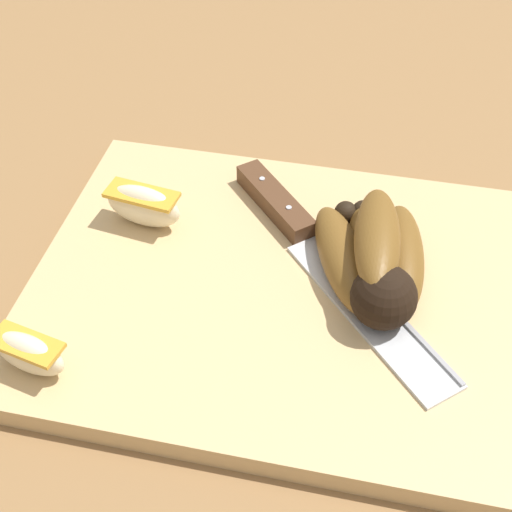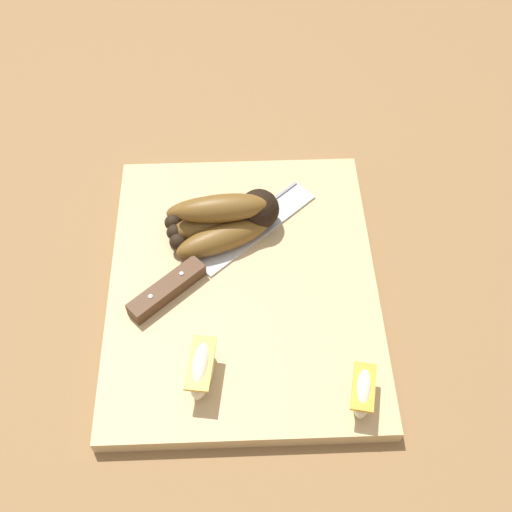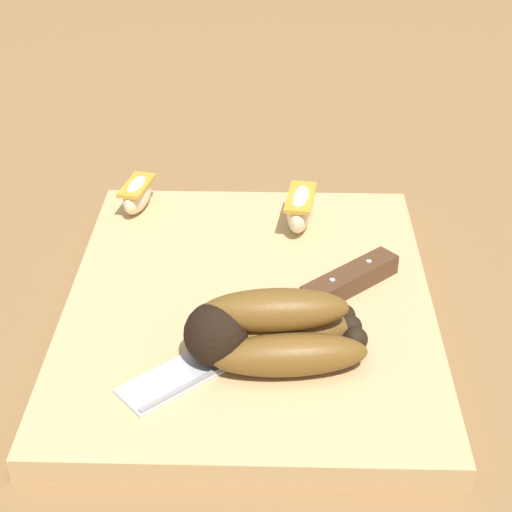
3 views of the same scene
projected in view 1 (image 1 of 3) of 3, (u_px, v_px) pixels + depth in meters
ground_plane at (282, 300)px, 0.57m from camera, size 6.00×6.00×0.00m
cutting_board at (274, 293)px, 0.56m from camera, size 0.39×0.31×0.02m
banana_bunch at (375, 259)px, 0.54m from camera, size 0.11×0.14×0.06m
chefs_knife at (305, 236)px, 0.59m from camera, size 0.21×0.23×0.02m
apple_wedge_near at (143, 205)px, 0.59m from camera, size 0.07×0.03×0.04m
apple_wedge_middle at (29, 353)px, 0.49m from camera, size 0.06×0.03×0.03m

